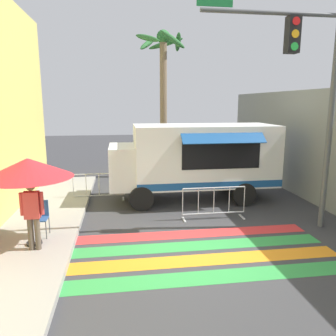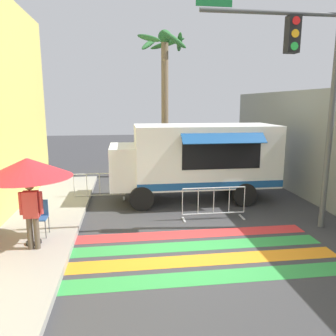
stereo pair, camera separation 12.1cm
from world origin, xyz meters
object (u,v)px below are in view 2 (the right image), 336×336
(barricade_front, at_px, (214,203))
(barricade_side, at_px, (100,187))
(vendor_person, at_px, (32,211))
(food_truck, at_px, (192,157))
(palm_tree, at_px, (164,76))
(patio_umbrella, at_px, (27,168))
(folding_chair, at_px, (40,214))
(traffic_signal_pole, at_px, (310,78))

(barricade_front, distance_m, barricade_side, 4.40)
(vendor_person, bearing_deg, food_truck, 25.90)
(barricade_front, height_order, palm_tree, palm_tree)
(food_truck, bearing_deg, barricade_front, -83.64)
(barricade_front, relative_size, palm_tree, 0.29)
(patio_umbrella, bearing_deg, barricade_front, 17.03)
(palm_tree, bearing_deg, patio_umbrella, -118.47)
(food_truck, relative_size, barricade_front, 3.00)
(food_truck, bearing_deg, folding_chair, -146.62)
(food_truck, relative_size, palm_tree, 0.88)
(food_truck, bearing_deg, barricade_side, 173.20)
(traffic_signal_pole, height_order, palm_tree, palm_tree)
(folding_chair, height_order, barricade_side, folding_chair)
(traffic_signal_pole, distance_m, barricade_side, 7.74)
(traffic_signal_pole, relative_size, palm_tree, 0.92)
(folding_chair, bearing_deg, barricade_front, 3.61)
(folding_chair, xyz_separation_m, barricade_front, (4.88, 0.94, -0.20))
(palm_tree, bearing_deg, food_truck, -82.42)
(food_truck, distance_m, folding_chair, 5.63)
(food_truck, xyz_separation_m, vendor_person, (-4.59, -3.93, -0.51))
(folding_chair, bearing_deg, food_truck, 26.12)
(traffic_signal_pole, distance_m, barricade_front, 4.40)
(food_truck, bearing_deg, palm_tree, 97.58)
(traffic_signal_pole, xyz_separation_m, palm_tree, (-2.97, 7.19, 0.57))
(traffic_signal_pole, relative_size, folding_chair, 6.83)
(traffic_signal_pole, relative_size, barricade_side, 3.33)
(food_truck, height_order, folding_chair, food_truck)
(barricade_front, height_order, barricade_side, same)
(vendor_person, distance_m, palm_tree, 9.63)
(folding_chair, bearing_deg, palm_tree, 52.59)
(vendor_person, bearing_deg, patio_umbrella, 92.82)
(barricade_front, bearing_deg, vendor_person, -159.50)
(patio_umbrella, bearing_deg, food_truck, 37.80)
(folding_chair, relative_size, barricade_front, 0.46)
(patio_umbrella, relative_size, barricade_side, 1.14)
(traffic_signal_pole, relative_size, patio_umbrella, 2.92)
(patio_umbrella, height_order, barricade_side, patio_umbrella)
(folding_chair, height_order, palm_tree, palm_tree)
(patio_umbrella, bearing_deg, traffic_signal_pole, 3.68)
(vendor_person, height_order, barricade_front, vendor_person)
(traffic_signal_pole, height_order, barricade_side, traffic_signal_pole)
(traffic_signal_pole, relative_size, barricade_front, 3.14)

